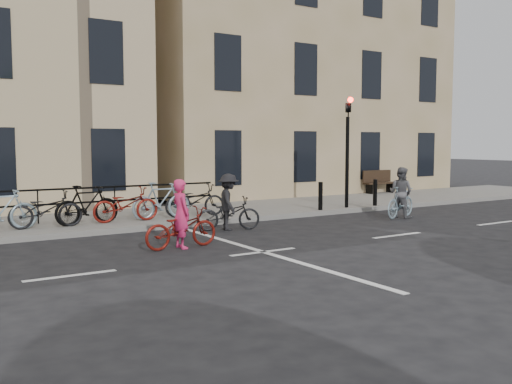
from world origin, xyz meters
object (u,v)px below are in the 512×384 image
cyclist_pink (181,224)px  cyclist_grey (401,197)px  cyclist_dark (228,208)px  traffic_light (348,138)px  bench (378,181)px

cyclist_pink → cyclist_grey: cyclist_grey is taller
cyclist_pink → cyclist_dark: (2.15, 1.67, 0.06)m
traffic_light → bench: size_ratio=2.44×
cyclist_pink → cyclist_dark: 2.73m
bench → cyclist_grey: bearing=-129.2°
bench → traffic_light: bearing=-144.8°
traffic_light → cyclist_dark: traffic_light is taller
bench → cyclist_pink: bearing=-152.5°
traffic_light → bench: 6.14m
traffic_light → cyclist_grey: (0.39, -2.02, -1.82)m
cyclist_dark → traffic_light: bearing=-58.1°
traffic_light → cyclist_pink: (-7.46, -2.99, -1.93)m
cyclist_dark → cyclist_grey: bearing=-79.1°
traffic_light → cyclist_grey: traffic_light is taller
bench → cyclist_pink: size_ratio=0.92×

